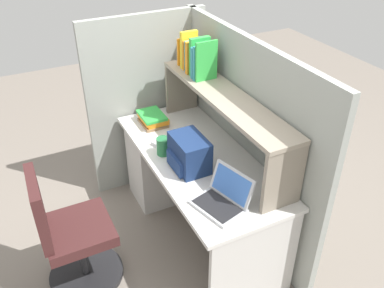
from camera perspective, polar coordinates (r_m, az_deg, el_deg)
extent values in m
plane|color=slate|center=(3.44, 0.76, -11.75)|extent=(8.00, 8.00, 0.00)
cube|color=silver|center=(2.98, 0.86, -1.94)|extent=(1.60, 0.70, 0.03)
cube|color=beige|center=(3.60, -3.18, -2.22)|extent=(0.40, 0.64, 0.70)
cube|color=beige|center=(2.74, 8.58, -16.71)|extent=(0.03, 0.64, 0.70)
cube|color=#939991|center=(3.11, 7.10, 0.75)|extent=(1.84, 0.05, 1.55)
cube|color=#939991|center=(3.61, -6.04, 5.59)|extent=(0.05, 1.06, 1.55)
cube|color=gray|center=(3.49, -1.44, 7.85)|extent=(0.03, 0.28, 0.42)
cube|color=gray|center=(2.47, 12.53, -4.76)|extent=(0.03, 0.28, 0.42)
cube|color=gray|center=(2.84, 4.55, 6.57)|extent=(1.44, 0.28, 0.03)
cube|color=orange|center=(3.29, -0.82, 12.71)|extent=(0.02, 0.15, 0.21)
cube|color=yellow|center=(3.26, -0.49, 12.91)|extent=(0.03, 0.13, 0.25)
cube|color=yellow|center=(3.21, -0.42, 12.91)|extent=(0.03, 0.14, 0.28)
cube|color=orange|center=(3.19, 0.16, 12.29)|extent=(0.02, 0.17, 0.23)
cube|color=teal|center=(3.16, 0.25, 12.13)|extent=(0.03, 0.15, 0.24)
cube|color=orange|center=(3.12, 0.51, 11.93)|extent=(0.04, 0.16, 0.24)
cube|color=green|center=(3.08, 1.07, 12.01)|extent=(0.04, 0.16, 0.28)
cube|color=teal|center=(3.05, 1.38, 11.30)|extent=(0.03, 0.17, 0.24)
cube|color=teal|center=(3.01, 1.73, 11.21)|extent=(0.03, 0.18, 0.25)
cube|color=green|center=(2.98, 2.00, 11.36)|extent=(0.02, 0.17, 0.29)
cube|color=#B7BABF|center=(2.54, 3.58, -8.58)|extent=(0.36, 0.29, 0.02)
cube|color=black|center=(2.53, 3.43, -8.50)|extent=(0.31, 0.24, 0.00)
cube|color=#B7BABF|center=(2.54, 5.54, -5.54)|extent=(0.32, 0.16, 0.19)
cube|color=#3F72CC|center=(2.53, 5.43, -5.61)|extent=(0.28, 0.13, 0.16)
cube|color=navy|center=(2.80, -0.34, -1.23)|extent=(0.30, 0.20, 0.24)
cube|color=navy|center=(2.80, -2.27, -2.66)|extent=(0.22, 0.04, 0.11)
cube|color=silver|center=(3.11, -4.62, 0.26)|extent=(0.09, 0.12, 0.03)
cylinder|color=white|center=(3.07, -1.85, 0.63)|extent=(0.08, 0.08, 0.11)
cylinder|color=#26723F|center=(2.97, -3.99, -0.31)|extent=(0.10, 0.10, 0.13)
cube|color=olive|center=(3.38, -5.40, 2.93)|extent=(0.23, 0.19, 0.02)
cube|color=orange|center=(3.38, -5.30, 3.41)|extent=(0.24, 0.18, 0.02)
cube|color=orange|center=(3.36, -5.39, 3.66)|extent=(0.23, 0.19, 0.02)
cube|color=green|center=(3.35, -5.58, 3.99)|extent=(0.25, 0.18, 0.02)
cylinder|color=black|center=(3.21, -14.31, -16.92)|extent=(0.52, 0.52, 0.04)
cylinder|color=#262628|center=(3.04, -14.90, -14.16)|extent=(0.05, 0.05, 0.41)
cube|color=#3F1E1E|center=(2.90, -15.48, -11.39)|extent=(0.44, 0.44, 0.08)
cube|color=#3F1E1E|center=(2.73, -20.40, -8.42)|extent=(0.40, 0.07, 0.44)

